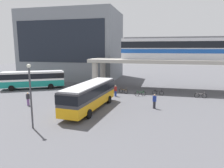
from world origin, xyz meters
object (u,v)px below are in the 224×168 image
object	(u,v)px
station_building	(73,45)
bicycle_brown	(124,91)
train	(178,48)
pedestrian_walking_across	(116,91)
pedestrian_at_kerb	(154,102)
bus_secondary	(33,78)
bicycle_green	(140,94)
pedestrian_near_building	(28,99)
bicycle_silver	(201,96)
bicycle_black	(158,93)
bus_main	(90,94)

from	to	relation	value
station_building	bicycle_brown	world-z (taller)	station_building
train	pedestrian_walking_across	world-z (taller)	train
bicycle_brown	pedestrian_at_kerb	size ratio (longest dim) A/B	0.91
bus_secondary	pedestrian_walking_across	bearing A→B (deg)	-8.98
bicycle_green	pedestrian_near_building	xyz separation A→B (m)	(-13.79, -8.80, 0.46)
bicycle_silver	bicycle_black	size ratio (longest dim) A/B	1.00
bicycle_green	bicycle_black	distance (m)	3.02
bicycle_brown	pedestrian_walking_across	bearing A→B (deg)	-108.24
station_building	pedestrian_walking_across	xyz separation A→B (m)	(14.89, -18.21, -7.23)
bus_secondary	pedestrian_near_building	world-z (taller)	bus_secondary
bicycle_silver	pedestrian_walking_across	distance (m)	12.87
station_building	pedestrian_near_building	xyz separation A→B (m)	(4.86, -25.91, -7.23)
bus_main	pedestrian_near_building	distance (m)	8.60
pedestrian_near_building	bus_secondary	bearing A→B (deg)	120.57
bus_main	bicycle_black	distance (m)	12.91
bicycle_silver	pedestrian_near_building	world-z (taller)	pedestrian_near_building
bus_main	pedestrian_at_kerb	size ratio (longest dim) A/B	6.18
train	pedestrian_at_kerb	size ratio (longest dim) A/B	10.65
pedestrian_near_building	bicycle_green	bearing A→B (deg)	32.56
pedestrian_at_kerb	bicycle_green	bearing A→B (deg)	110.00
station_building	bicycle_brown	bearing A→B (deg)	-45.04
bicycle_black	pedestrian_walking_across	size ratio (longest dim) A/B	1.04
station_building	bicycle_green	xyz separation A→B (m)	(18.65, -17.11, -7.69)
bicycle_black	bicycle_brown	distance (m)	5.63
bicycle_brown	pedestrian_near_building	world-z (taller)	pedestrian_near_building
bicycle_black	pedestrian_at_kerb	world-z (taller)	pedestrian_at_kerb
pedestrian_near_building	bicycle_brown	bearing A→B (deg)	43.20
bicycle_silver	pedestrian_at_kerb	xyz separation A→B (m)	(-6.61, -7.29, 0.50)
bus_main	pedestrian_at_kerb	xyz separation A→B (m)	(7.62, 2.22, -1.13)
bus_secondary	pedestrian_at_kerb	world-z (taller)	bus_secondary
train	pedestrian_walking_across	size ratio (longest dim) A/B	11.22
bicycle_black	pedestrian_walking_across	bearing A→B (deg)	-159.12
bus_secondary	pedestrian_at_kerb	bearing A→B (deg)	-19.60
station_building	train	xyz separation A→B (m)	(24.30, -11.02, -0.62)
station_building	bicycle_silver	xyz separation A→B (m)	(27.61, -16.28, -7.69)
pedestrian_at_kerb	pedestrian_walking_across	bearing A→B (deg)	138.72
bus_main	bicycle_brown	xyz separation A→B (m)	(2.33, 10.06, -1.63)
bicycle_brown	pedestrian_near_building	xyz separation A→B (m)	(-10.85, -10.18, 0.46)
bus_main	pedestrian_at_kerb	distance (m)	8.01
bicycle_black	pedestrian_near_building	distance (m)	19.37
bus_main	pedestrian_near_building	bearing A→B (deg)	-179.14
bicycle_silver	bus_secondary	bearing A→B (deg)	178.78
bicycle_silver	bicycle_brown	bearing A→B (deg)	177.37
bicycle_silver	pedestrian_walking_across	size ratio (longest dim) A/B	1.04
bicycle_green	bus_secondary	bearing A→B (deg)	175.83
train	bicycle_black	bearing A→B (deg)	-122.03
bus_main	bicycle_silver	world-z (taller)	bus_main
bus_main	bicycle_green	xyz separation A→B (m)	(5.27, 8.68, -1.63)
train	bicycle_black	distance (m)	9.00
station_building	bus_main	xyz separation A→B (m)	(13.38, -25.79, -6.06)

